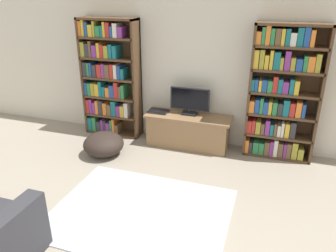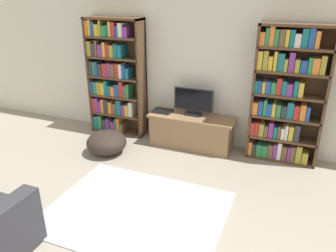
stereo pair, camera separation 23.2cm
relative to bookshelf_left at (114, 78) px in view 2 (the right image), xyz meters
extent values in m
cube|color=silver|center=(1.36, 0.18, 0.34)|extent=(8.80, 0.06, 2.60)
cube|color=#513823|center=(-0.41, -0.02, 0.00)|extent=(0.04, 0.30, 1.93)
cube|color=#513823|center=(0.52, -0.02, 0.00)|extent=(0.04, 0.30, 1.93)
cube|color=#513823|center=(0.05, 0.12, 0.00)|extent=(0.97, 0.04, 1.93)
cube|color=#513823|center=(0.05, -0.02, 0.95)|extent=(0.97, 0.30, 0.04)
cube|color=#513823|center=(0.05, -0.02, -0.94)|extent=(0.93, 0.30, 0.04)
cube|color=#196B75|center=(-0.36, -0.03, -0.81)|extent=(0.08, 0.24, 0.23)
cube|color=#2D7F47|center=(-0.27, -0.03, -0.80)|extent=(0.07, 0.24, 0.25)
cube|color=#333338|center=(-0.19, -0.03, -0.83)|extent=(0.08, 0.24, 0.18)
cube|color=#7F338C|center=(-0.12, -0.03, -0.82)|extent=(0.04, 0.24, 0.22)
cube|color=#333338|center=(-0.07, -0.03, -0.82)|extent=(0.04, 0.24, 0.21)
cube|color=#7F338C|center=(-0.01, -0.03, -0.84)|extent=(0.07, 0.24, 0.17)
cube|color=#2D7F47|center=(0.05, -0.03, -0.81)|extent=(0.04, 0.24, 0.23)
cube|color=orange|center=(0.09, -0.03, -0.80)|extent=(0.04, 0.24, 0.26)
cube|color=brown|center=(0.15, -0.03, -0.84)|extent=(0.06, 0.24, 0.16)
cube|color=#513823|center=(0.05, -0.02, -0.62)|extent=(0.93, 0.30, 0.04)
cube|color=#B72D28|center=(-0.37, -0.03, -0.48)|extent=(0.06, 0.24, 0.24)
cube|color=#7F338C|center=(-0.31, -0.03, -0.48)|extent=(0.05, 0.24, 0.25)
cube|color=#7F338C|center=(-0.25, -0.03, -0.50)|extent=(0.05, 0.24, 0.20)
cube|color=orange|center=(-0.19, -0.03, -0.48)|extent=(0.05, 0.24, 0.24)
cube|color=#333338|center=(-0.12, -0.03, -0.48)|extent=(0.08, 0.24, 0.24)
cube|color=orange|center=(-0.04, -0.03, -0.50)|extent=(0.07, 0.24, 0.21)
cube|color=brown|center=(0.03, -0.03, -0.51)|extent=(0.08, 0.24, 0.19)
cube|color=#196B75|center=(0.12, -0.03, -0.47)|extent=(0.08, 0.24, 0.26)
cube|color=#7F338C|center=(0.20, -0.03, -0.51)|extent=(0.07, 0.24, 0.19)
cube|color=gold|center=(0.27, -0.03, -0.51)|extent=(0.07, 0.24, 0.19)
cube|color=silver|center=(0.35, -0.03, -0.48)|extent=(0.07, 0.24, 0.25)
cube|color=#513823|center=(0.05, -0.02, -0.30)|extent=(0.93, 0.30, 0.04)
cube|color=#234C99|center=(-0.37, -0.03, -0.17)|extent=(0.05, 0.24, 0.21)
cube|color=#2D7F47|center=(-0.31, -0.03, -0.18)|extent=(0.06, 0.24, 0.21)
cube|color=#9E9333|center=(-0.24, -0.03, -0.17)|extent=(0.06, 0.24, 0.21)
cube|color=gold|center=(-0.17, -0.03, -0.18)|extent=(0.08, 0.24, 0.21)
cube|color=#196B75|center=(-0.10, -0.03, -0.16)|extent=(0.05, 0.24, 0.25)
cube|color=#196B75|center=(-0.04, -0.03, -0.19)|extent=(0.05, 0.24, 0.17)
cube|color=orange|center=(0.03, -0.03, -0.20)|extent=(0.07, 0.24, 0.16)
cube|color=#234C99|center=(0.11, -0.03, -0.18)|extent=(0.08, 0.24, 0.20)
cube|color=#B72D28|center=(0.19, -0.03, -0.15)|extent=(0.07, 0.24, 0.26)
cube|color=brown|center=(0.25, -0.03, -0.18)|extent=(0.05, 0.24, 0.20)
cube|color=#2D7F47|center=(0.30, -0.03, -0.17)|extent=(0.05, 0.24, 0.23)
cube|color=#513823|center=(0.05, -0.02, 0.02)|extent=(0.93, 0.30, 0.04)
cube|color=#333338|center=(-0.36, -0.03, 0.16)|extent=(0.08, 0.24, 0.23)
cube|color=#2D7F47|center=(-0.30, -0.03, 0.15)|extent=(0.04, 0.24, 0.22)
cube|color=#234C99|center=(-0.25, -0.03, 0.16)|extent=(0.04, 0.24, 0.23)
cube|color=#333338|center=(-0.18, -0.03, 0.14)|extent=(0.08, 0.24, 0.20)
cube|color=#B72D28|center=(-0.09, -0.03, 0.15)|extent=(0.08, 0.24, 0.21)
cube|color=#7F338C|center=(-0.02, -0.03, 0.15)|extent=(0.05, 0.24, 0.23)
cube|color=brown|center=(0.05, -0.03, 0.15)|extent=(0.08, 0.24, 0.22)
cube|color=#B72D28|center=(0.13, -0.03, 0.15)|extent=(0.06, 0.24, 0.23)
cube|color=silver|center=(0.19, -0.03, 0.15)|extent=(0.06, 0.24, 0.22)
cube|color=#234C99|center=(0.26, -0.03, 0.15)|extent=(0.05, 0.24, 0.21)
cube|color=#196B75|center=(0.31, -0.03, 0.13)|extent=(0.05, 0.24, 0.17)
cube|color=#513823|center=(0.05, -0.02, 0.34)|extent=(0.93, 0.30, 0.04)
cube|color=#9E9333|center=(-0.36, -0.03, 0.48)|extent=(0.07, 0.24, 0.23)
cube|color=#333338|center=(-0.29, -0.03, 0.47)|extent=(0.07, 0.24, 0.21)
cube|color=brown|center=(-0.23, -0.03, 0.49)|extent=(0.04, 0.24, 0.25)
cube|color=#7F338C|center=(-0.15, -0.03, 0.46)|extent=(0.08, 0.24, 0.19)
cube|color=gold|center=(-0.08, -0.03, 0.48)|extent=(0.05, 0.24, 0.23)
cube|color=#B72D28|center=(-0.02, -0.03, 0.46)|extent=(0.06, 0.24, 0.20)
cube|color=#9E9333|center=(0.05, -0.03, 0.46)|extent=(0.08, 0.24, 0.19)
cube|color=#196B75|center=(0.13, -0.03, 0.47)|extent=(0.05, 0.24, 0.22)
cube|color=#196B75|center=(0.20, -0.03, 0.46)|extent=(0.07, 0.24, 0.20)
cube|color=#513823|center=(0.05, -0.02, 0.67)|extent=(0.93, 0.30, 0.04)
cube|color=orange|center=(-0.37, -0.03, 0.80)|extent=(0.05, 0.24, 0.23)
cube|color=gold|center=(-0.32, -0.03, 0.81)|extent=(0.04, 0.24, 0.25)
cube|color=#234C99|center=(-0.26, -0.03, 0.79)|extent=(0.05, 0.24, 0.21)
cube|color=gold|center=(-0.19, -0.03, 0.77)|extent=(0.08, 0.24, 0.18)
cube|color=#9E9333|center=(-0.13, -0.03, 0.80)|extent=(0.04, 0.24, 0.24)
cube|color=#2D7F47|center=(-0.06, -0.03, 0.77)|extent=(0.08, 0.24, 0.16)
cube|color=#196B75|center=(0.00, -0.03, 0.77)|extent=(0.04, 0.24, 0.17)
cube|color=gold|center=(0.05, -0.03, 0.80)|extent=(0.04, 0.24, 0.23)
cube|color=#B72D28|center=(0.11, -0.03, 0.79)|extent=(0.06, 0.24, 0.22)
cube|color=#234C99|center=(0.17, -0.03, 0.77)|extent=(0.04, 0.24, 0.16)
cube|color=silver|center=(0.23, -0.03, 0.79)|extent=(0.07, 0.24, 0.21)
cube|color=#7F338C|center=(0.31, -0.03, 0.76)|extent=(0.08, 0.24, 0.16)
cube|color=#513823|center=(2.29, -0.02, 0.00)|extent=(0.04, 0.30, 1.93)
cube|color=#513823|center=(3.22, -0.02, 0.00)|extent=(0.04, 0.30, 1.93)
cube|color=#513823|center=(2.76, 0.12, 0.00)|extent=(0.97, 0.04, 1.93)
cube|color=#513823|center=(2.76, -0.02, 0.95)|extent=(0.97, 0.30, 0.04)
cube|color=#513823|center=(2.76, -0.02, -0.94)|extent=(0.93, 0.30, 0.04)
cube|color=orange|center=(2.33, -0.03, -0.82)|extent=(0.05, 0.24, 0.20)
cube|color=#333338|center=(2.39, -0.03, -0.84)|extent=(0.05, 0.24, 0.17)
cube|color=#2D7F47|center=(2.46, -0.03, -0.83)|extent=(0.08, 0.24, 0.18)
cube|color=#2D7F47|center=(2.54, -0.03, -0.83)|extent=(0.07, 0.24, 0.18)
cube|color=brown|center=(2.62, -0.03, -0.82)|extent=(0.07, 0.24, 0.21)
cube|color=#7F338C|center=(2.69, -0.03, -0.81)|extent=(0.05, 0.24, 0.23)
cube|color=silver|center=(2.75, -0.03, -0.79)|extent=(0.06, 0.24, 0.26)
cube|color=brown|center=(2.81, -0.03, -0.82)|extent=(0.07, 0.24, 0.22)
cube|color=#7F338C|center=(2.88, -0.03, -0.82)|extent=(0.04, 0.24, 0.22)
cube|color=brown|center=(2.93, -0.03, -0.81)|extent=(0.06, 0.24, 0.23)
cube|color=#9E9333|center=(3.01, -0.03, -0.80)|extent=(0.08, 0.24, 0.25)
cube|color=#9E9333|center=(3.10, -0.03, -0.84)|extent=(0.08, 0.24, 0.17)
cube|color=#513823|center=(2.76, -0.02, -0.62)|extent=(0.93, 0.30, 0.04)
cube|color=#B72D28|center=(2.34, -0.03, -0.51)|extent=(0.06, 0.24, 0.19)
cube|color=#B72D28|center=(2.40, -0.03, -0.50)|extent=(0.05, 0.24, 0.20)
cube|color=#9E9333|center=(2.46, -0.03, -0.51)|extent=(0.07, 0.24, 0.19)
cube|color=brown|center=(2.53, -0.03, -0.52)|extent=(0.05, 0.24, 0.17)
cube|color=#7F338C|center=(2.59, -0.03, -0.49)|extent=(0.06, 0.24, 0.23)
cube|color=#196B75|center=(2.66, -0.03, -0.52)|extent=(0.05, 0.24, 0.17)
cube|color=brown|center=(2.71, -0.03, -0.51)|extent=(0.04, 0.24, 0.19)
cube|color=silver|center=(2.76, -0.03, -0.52)|extent=(0.05, 0.24, 0.17)
cube|color=silver|center=(2.80, -0.03, -0.49)|extent=(0.04, 0.24, 0.22)
cube|color=gold|center=(2.87, -0.03, -0.50)|extent=(0.06, 0.24, 0.21)
cube|color=#333338|center=(2.94, -0.03, -0.48)|extent=(0.07, 0.24, 0.24)
cube|color=#513823|center=(2.76, -0.02, -0.30)|extent=(0.93, 0.30, 0.04)
cube|color=orange|center=(2.34, -0.03, -0.19)|extent=(0.07, 0.24, 0.18)
cube|color=#234C99|center=(2.42, -0.03, -0.18)|extent=(0.06, 0.24, 0.20)
cube|color=#2D7F47|center=(2.48, -0.03, -0.17)|extent=(0.04, 0.24, 0.23)
cube|color=#234C99|center=(2.54, -0.03, -0.19)|extent=(0.07, 0.24, 0.18)
cube|color=gold|center=(2.60, -0.03, -0.19)|extent=(0.05, 0.24, 0.19)
cube|color=#2D7F47|center=(2.66, -0.03, -0.19)|extent=(0.06, 0.24, 0.18)
cube|color=#333338|center=(2.73, -0.03, -0.19)|extent=(0.06, 0.24, 0.18)
cube|color=#196B75|center=(2.81, -0.03, -0.16)|extent=(0.08, 0.24, 0.23)
cube|color=#B72D28|center=(2.89, -0.03, -0.18)|extent=(0.07, 0.24, 0.20)
cube|color=orange|center=(2.97, -0.03, -0.17)|extent=(0.07, 0.24, 0.22)
cube|color=#234C99|center=(3.04, -0.03, -0.18)|extent=(0.04, 0.24, 0.20)
cube|color=#513823|center=(2.76, -0.02, 0.02)|extent=(0.93, 0.30, 0.04)
cube|color=#196B75|center=(2.33, -0.03, 0.12)|extent=(0.04, 0.24, 0.17)
cube|color=#234C99|center=(2.38, -0.03, 0.13)|extent=(0.04, 0.24, 0.17)
cube|color=gold|center=(2.43, -0.03, 0.12)|extent=(0.04, 0.24, 0.16)
cube|color=#234C99|center=(2.49, -0.03, 0.13)|extent=(0.07, 0.24, 0.17)
cube|color=#2D7F47|center=(2.56, -0.03, 0.12)|extent=(0.06, 0.24, 0.17)
cube|color=#B72D28|center=(2.63, -0.03, 0.15)|extent=(0.06, 0.24, 0.23)
cube|color=#196B75|center=(2.69, -0.03, 0.14)|extent=(0.06, 0.24, 0.20)
cube|color=#7F338C|center=(2.76, -0.03, 0.12)|extent=(0.08, 0.24, 0.17)
cube|color=#196B75|center=(2.84, -0.03, 0.14)|extent=(0.06, 0.24, 0.21)
cube|color=gold|center=(2.91, -0.03, 0.14)|extent=(0.06, 0.24, 0.19)
cube|color=#513823|center=(2.76, -0.02, 0.34)|extent=(0.93, 0.30, 0.04)
cube|color=gold|center=(2.34, -0.03, 0.49)|extent=(0.06, 0.24, 0.25)
cube|color=#9E9333|center=(2.41, -0.03, 0.49)|extent=(0.06, 0.24, 0.26)
cube|color=gold|center=(2.48, -0.03, 0.46)|extent=(0.06, 0.24, 0.19)
cube|color=gold|center=(2.54, -0.03, 0.49)|extent=(0.04, 0.24, 0.26)
cube|color=#196B75|center=(2.61, -0.03, 0.48)|extent=(0.08, 0.24, 0.24)
cube|color=#9E9333|center=(2.67, -0.03, 0.45)|extent=(0.04, 0.24, 0.17)
cube|color=#7F338C|center=(2.74, -0.03, 0.49)|extent=(0.07, 0.24, 0.26)
cube|color=#9E9333|center=(2.81, -0.03, 0.45)|extent=(0.06, 0.24, 0.17)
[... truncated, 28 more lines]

